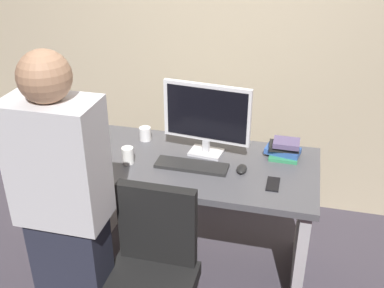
% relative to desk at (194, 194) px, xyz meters
% --- Properties ---
extents(ground_plane, '(9.00, 9.00, 0.00)m').
position_rel_desk_xyz_m(ground_plane, '(0.00, 0.00, -0.52)').
color(ground_plane, '#3D3842').
extents(wall_back, '(6.40, 0.10, 3.00)m').
position_rel_desk_xyz_m(wall_back, '(0.00, 0.87, 0.98)').
color(wall_back, tan).
rests_on(wall_back, ground).
extents(desk, '(1.48, 0.73, 0.75)m').
position_rel_desk_xyz_m(desk, '(0.00, 0.00, 0.00)').
color(desk, '#4C4C51').
rests_on(desk, ground).
extents(office_chair, '(0.52, 0.52, 0.94)m').
position_rel_desk_xyz_m(office_chair, '(-0.04, -0.73, -0.09)').
color(office_chair, black).
rests_on(office_chair, ground).
extents(person_at_desk, '(0.40, 0.24, 1.64)m').
position_rel_desk_xyz_m(person_at_desk, '(-0.41, -0.80, 0.32)').
color(person_at_desk, '#262838').
rests_on(person_at_desk, ground).
extents(monitor, '(0.54, 0.16, 0.46)m').
position_rel_desk_xyz_m(monitor, '(0.05, 0.13, 0.49)').
color(monitor, silver).
rests_on(monitor, desk).
extents(keyboard, '(0.43, 0.13, 0.02)m').
position_rel_desk_xyz_m(keyboard, '(0.00, -0.06, 0.24)').
color(keyboard, '#262626').
rests_on(keyboard, desk).
extents(mouse, '(0.06, 0.10, 0.03)m').
position_rel_desk_xyz_m(mouse, '(0.29, -0.04, 0.25)').
color(mouse, black).
rests_on(mouse, desk).
extents(cup_near_keyboard, '(0.07, 0.07, 0.10)m').
position_rel_desk_xyz_m(cup_near_keyboard, '(-0.38, -0.10, 0.28)').
color(cup_near_keyboard, white).
rests_on(cup_near_keyboard, desk).
extents(cup_by_monitor, '(0.08, 0.08, 0.09)m').
position_rel_desk_xyz_m(cup_by_monitor, '(-0.38, 0.21, 0.27)').
color(cup_by_monitor, silver).
rests_on(cup_by_monitor, desk).
extents(book_stack, '(0.22, 0.17, 0.12)m').
position_rel_desk_xyz_m(book_stack, '(0.52, 0.20, 0.29)').
color(book_stack, '#338C59').
rests_on(book_stack, desk).
extents(cell_phone, '(0.07, 0.14, 0.01)m').
position_rel_desk_xyz_m(cell_phone, '(0.48, -0.14, 0.23)').
color(cell_phone, black).
rests_on(cell_phone, desk).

